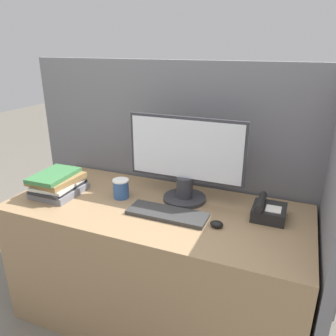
# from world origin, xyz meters

# --- Properties ---
(cubicle_panel_rear) EXTENTS (1.96, 0.04, 1.44)m
(cubicle_panel_rear) POSITION_xyz_m (0.00, 0.71, 0.72)
(cubicle_panel_rear) COLOR slate
(cubicle_panel_rear) RESTS_ON ground_plane
(cubicle_panel_right) EXTENTS (0.04, 0.74, 1.44)m
(cubicle_panel_right) POSITION_xyz_m (0.82, 0.37, 0.72)
(cubicle_panel_right) COLOR slate
(cubicle_panel_right) RESTS_ON ground_plane
(desk) EXTENTS (1.56, 0.68, 0.73)m
(desk) POSITION_xyz_m (0.00, 0.34, 0.36)
(desk) COLOR #937551
(desk) RESTS_ON ground_plane
(monitor) EXTENTS (0.62, 0.23, 0.46)m
(monitor) POSITION_xyz_m (0.11, 0.47, 0.94)
(monitor) COLOR #333338
(monitor) RESTS_ON desk
(keyboard) EXTENTS (0.40, 0.14, 0.02)m
(keyboard) POSITION_xyz_m (0.09, 0.27, 0.74)
(keyboard) COLOR #333333
(keyboard) RESTS_ON desk
(mouse) EXTENTS (0.06, 0.05, 0.03)m
(mouse) POSITION_xyz_m (0.35, 0.26, 0.74)
(mouse) COLOR black
(mouse) RESTS_ON desk
(coffee_cup) EXTENTS (0.09, 0.09, 0.11)m
(coffee_cup) POSITION_xyz_m (-0.22, 0.37, 0.78)
(coffee_cup) COLOR #335999
(coffee_cup) RESTS_ON desk
(book_stack) EXTENTS (0.25, 0.29, 0.13)m
(book_stack) POSITION_xyz_m (-0.57, 0.27, 0.79)
(book_stack) COLOR slate
(book_stack) RESTS_ON desk
(desk_telephone) EXTENTS (0.16, 0.18, 0.10)m
(desk_telephone) POSITION_xyz_m (0.55, 0.44, 0.76)
(desk_telephone) COLOR black
(desk_telephone) RESTS_ON desk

